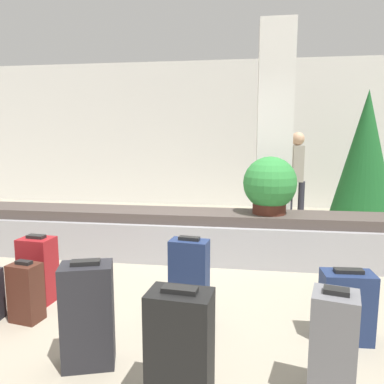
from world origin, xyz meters
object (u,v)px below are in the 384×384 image
(suitcase_5, at_px, (333,347))
(traveler_0, at_px, (296,171))
(pillar, at_px, (274,134))
(suitcase_2, at_px, (88,315))
(suitcase_4, at_px, (346,306))
(decorated_tree, at_px, (365,154))
(suitcase_7, at_px, (38,269))
(potted_plant_0, at_px, (270,185))
(suitcase_0, at_px, (26,292))
(suitcase_1, at_px, (189,281))
(suitcase_8, at_px, (180,347))

(suitcase_5, relative_size, traveler_0, 0.43)
(pillar, bearing_deg, suitcase_2, -112.73)
(suitcase_4, height_order, suitcase_5, suitcase_5)
(pillar, distance_m, decorated_tree, 2.06)
(suitcase_7, bearing_deg, potted_plant_0, 39.42)
(potted_plant_0, height_order, traveler_0, traveler_0)
(traveler_0, distance_m, decorated_tree, 1.24)
(pillar, height_order, traveler_0, pillar)
(pillar, bearing_deg, potted_plant_0, -95.49)
(suitcase_5, xyz_separation_m, traveler_0, (0.33, 4.55, 0.63))
(suitcase_7, height_order, traveler_0, traveler_0)
(suitcase_0, xyz_separation_m, suitcase_2, (0.79, -0.52, 0.11))
(suitcase_4, height_order, suitcase_7, suitcase_7)
(suitcase_0, bearing_deg, suitcase_4, 11.50)
(suitcase_2, bearing_deg, suitcase_1, 33.17)
(suitcase_2, distance_m, traveler_0, 4.86)
(traveler_0, bearing_deg, suitcase_7, 135.84)
(suitcase_5, bearing_deg, pillar, 105.96)
(suitcase_2, xyz_separation_m, decorated_tree, (3.10, 4.65, 0.90))
(suitcase_2, bearing_deg, decorated_tree, 38.95)
(suitcase_0, distance_m, suitcase_1, 1.41)
(suitcase_4, xyz_separation_m, potted_plant_0, (-0.50, 1.81, 0.69))
(suitcase_7, relative_size, decorated_tree, 0.28)
(suitcase_2, distance_m, potted_plant_0, 2.82)
(pillar, relative_size, decorated_tree, 1.35)
(potted_plant_0, bearing_deg, suitcase_5, -84.51)
(traveler_0, bearing_deg, suitcase_8, 159.84)
(decorated_tree, bearing_deg, suitcase_0, -133.34)
(suitcase_5, bearing_deg, suitcase_2, -170.86)
(suitcase_0, xyz_separation_m, suitcase_5, (2.39, -0.65, 0.09))
(pillar, relative_size, traveler_0, 1.95)
(suitcase_0, bearing_deg, suitcase_2, -23.26)
(suitcase_2, relative_size, suitcase_5, 1.07)
(suitcase_8, distance_m, potted_plant_0, 2.82)
(suitcase_0, relative_size, suitcase_4, 0.93)
(suitcase_7, bearing_deg, suitcase_0, -68.69)
(traveler_0, bearing_deg, suitcase_1, 154.81)
(pillar, xyz_separation_m, suitcase_5, (0.14, -3.59, -1.26))
(suitcase_1, xyz_separation_m, traveler_0, (1.33, 3.71, 0.61))
(suitcase_1, bearing_deg, suitcase_5, -32.93)
(decorated_tree, bearing_deg, suitcase_5, -107.55)
(suitcase_2, height_order, traveler_0, traveler_0)
(potted_plant_0, distance_m, decorated_tree, 2.86)
(suitcase_2, bearing_deg, suitcase_0, 129.47)
(suitcase_1, xyz_separation_m, decorated_tree, (2.51, 3.93, 0.91))
(pillar, bearing_deg, suitcase_5, -87.73)
(suitcase_7, bearing_deg, suitcase_8, -30.58)
(suitcase_1, distance_m, traveler_0, 3.98)
(traveler_0, bearing_deg, suitcase_0, 139.70)
(suitcase_8, relative_size, decorated_tree, 0.31)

